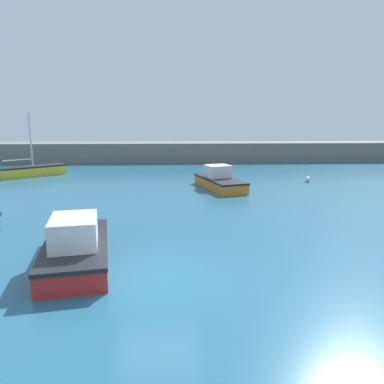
# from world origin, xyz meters

# --- Properties ---
(ground_plane) EXTENTS (120.00, 120.00, 0.20)m
(ground_plane) POSITION_xyz_m (0.00, 0.00, -0.10)
(ground_plane) COLOR #235B7A
(harbor_breakwater) EXTENTS (60.18, 3.52, 1.95)m
(harbor_breakwater) POSITION_xyz_m (0.00, 29.32, 0.97)
(harbor_breakwater) COLOR slate
(harbor_breakwater) RESTS_ON ground_plane
(sailboat_twin_hulled) EXTENTS (4.83, 4.10, 4.89)m
(sailboat_twin_hulled) POSITION_xyz_m (-10.91, 19.87, 0.43)
(sailboat_twin_hulled) COLOR yellow
(sailboat_twin_hulled) RESTS_ON ground_plane
(motorboat_grey_hull) EXTENTS (2.86, 5.26, 1.65)m
(motorboat_grey_hull) POSITION_xyz_m (-2.69, 1.25, 0.58)
(motorboat_grey_hull) COLOR red
(motorboat_grey_hull) RESTS_ON ground_plane
(cabin_cruiser_white) EXTENTS (3.24, 5.23, 1.49)m
(cabin_cruiser_white) POSITION_xyz_m (3.43, 14.04, 0.51)
(cabin_cruiser_white) COLOR orange
(cabin_cruiser_white) RESTS_ON ground_plane
(mooring_buoy_white) EXTENTS (0.38, 0.38, 0.38)m
(mooring_buoy_white) POSITION_xyz_m (10.15, 16.15, 0.19)
(mooring_buoy_white) COLOR white
(mooring_buoy_white) RESTS_ON ground_plane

